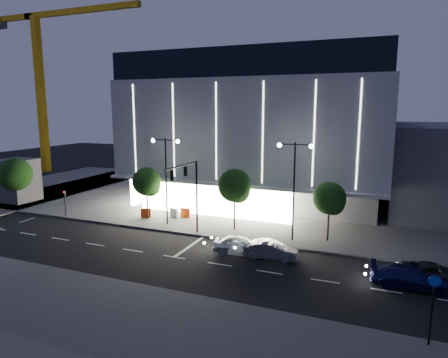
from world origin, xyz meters
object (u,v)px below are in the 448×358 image
car_third (410,277)px  ped_signal_far (65,201)px  tower_crane (43,59)px  car_fourth (434,272)px  traffic_mast (190,185)px  car_lead (240,245)px  tree_left (147,183)px  tree_right (330,200)px  street_lamp_west (166,168)px  barrier_b (174,213)px  tree_mid (235,187)px  street_lamp_east (294,177)px  barrier_c (185,213)px  barrier_a (146,213)px  car_second (270,250)px  cycle_sign_pole (432,306)px

car_third → ped_signal_far: bearing=81.7°
tower_crane → car_fourth: (61.92, -26.56, -19.89)m
traffic_mast → car_lead: (5.69, -2.16, -4.27)m
ped_signal_far → tree_left: 9.61m
tree_left → tree_right: (19.00, -0.00, -0.15)m
street_lamp_west → barrier_b: size_ratio=8.18×
car_third → tree_mid: bearing=64.1°
street_lamp_east → car_third: street_lamp_east is taller
car_lead → barrier_c: bearing=46.5°
tree_right → barrier_a: size_ratio=5.01×
ped_signal_far → car_lead: (21.69, -3.32, -1.13)m
street_lamp_west → car_third: bearing=-15.8°
traffic_mast → tower_crane: bearing=149.5°
street_lamp_east → car_third: bearing=-33.9°
tower_crane → barrier_c: 47.24m
barrier_b → street_lamp_west: bearing=-54.6°
car_fourth → car_third: bearing=134.7°
tower_crane → car_second: size_ratio=7.33×
street_lamp_west → car_third: size_ratio=1.78×
street_lamp_east → barrier_c: 13.90m
tower_crane → barrier_b: bearing=-27.6°
tree_left → car_second: 16.69m
barrier_a → tower_crane: bearing=128.4°
cycle_sign_pole → car_lead: 15.96m
street_lamp_east → street_lamp_west: bearing=180.0°
tree_mid → barrier_b: 8.59m
cycle_sign_pole → tree_right: tree_right is taller
tree_right → car_lead: (-6.33, -5.85, -3.13)m
street_lamp_west → car_third: street_lamp_west is taller
street_lamp_east → ped_signal_far: street_lamp_east is taller
car_third → tree_right: bearing=40.7°
street_lamp_west → tree_mid: (7.03, 1.02, -1.62)m
traffic_mast → tree_mid: 4.82m
street_lamp_west → ped_signal_far: size_ratio=3.00×
street_lamp_west → cycle_sign_pole: size_ratio=2.25×
barrier_a → car_lead: bearing=-45.8°
street_lamp_west → tree_right: size_ratio=1.63×
tree_left → barrier_c: (3.48, 1.97, -3.38)m
traffic_mast → car_third: traffic_mast is taller
traffic_mast → cycle_sign_pole: (19.00, -10.85, -2.74)m
traffic_mast → tree_left: 7.95m
tree_right → car_third: (6.39, -7.35, -3.15)m
street_lamp_east → car_lead: street_lamp_east is taller
barrier_b → tree_right: bearing=16.8°
car_lead → barrier_a: bearing=61.7°
car_lead → car_second: (2.61, -0.02, -0.04)m
cycle_sign_pole → tree_mid: size_ratio=0.65×
barrier_c → car_third: bearing=-25.0°
ped_signal_far → cycle_sign_pole: cycle_sign_pole is taller
barrier_c → tree_mid: bearing=-18.7°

